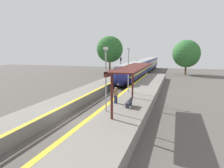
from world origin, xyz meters
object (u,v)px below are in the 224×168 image
at_px(platform_bench, 130,102).
at_px(lamppost_mid, 128,67).
at_px(person_waiting, 116,95).
at_px(railway_signal, 121,67).
at_px(train, 143,67).
at_px(lamppost_near, 106,75).

xyz_separation_m(platform_bench, lamppost_mid, (-1.63, 6.66, 2.65)).
bearing_deg(person_waiting, railway_signal, 103.23).
bearing_deg(person_waiting, train, 94.34).
bearing_deg(lamppost_mid, person_waiting, -89.83).
xyz_separation_m(railway_signal, lamppost_near, (4.96, -24.17, 1.24)).
relative_size(train, platform_bench, 31.33).
bearing_deg(lamppost_near, platform_bench, 51.71).
distance_m(train, lamppost_mid, 27.82).
bearing_deg(person_waiting, platform_bench, -30.57).
distance_m(platform_bench, lamppost_near, 3.74).
bearing_deg(lamppost_mid, lamppost_near, -90.00).
distance_m(lamppost_near, lamppost_mid, 8.73).
height_order(person_waiting, lamppost_near, lamppost_near).
bearing_deg(railway_signal, lamppost_mid, -72.20).
bearing_deg(platform_bench, train, 96.89).
xyz_separation_m(train, lamppost_mid, (2.51, -27.63, 2.01)).
bearing_deg(railway_signal, platform_bench, -73.40).
relative_size(train, lamppost_mid, 8.64).
height_order(train, person_waiting, train).
relative_size(platform_bench, lamppost_near, 0.28).
bearing_deg(lamppost_near, train, 93.95).
relative_size(platform_bench, lamppost_mid, 0.28).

